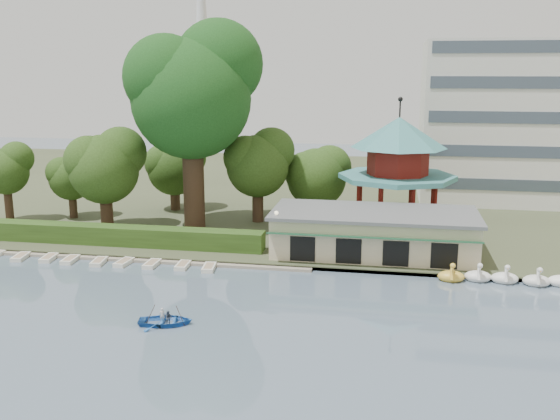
% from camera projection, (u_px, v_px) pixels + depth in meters
% --- Properties ---
extents(ground_plane, '(220.00, 220.00, 0.00)m').
position_uv_depth(ground_plane, '(196.00, 352.00, 38.05)').
color(ground_plane, slate).
rests_on(ground_plane, ground).
extents(shore, '(220.00, 70.00, 0.40)m').
position_uv_depth(shore, '(309.00, 190.00, 87.93)').
color(shore, '#424930').
rests_on(shore, ground).
extents(embankment, '(220.00, 0.60, 0.30)m').
position_uv_depth(embankment, '(256.00, 265.00, 54.63)').
color(embankment, gray).
rests_on(embankment, ground).
extents(dock, '(34.00, 1.60, 0.24)m').
position_uv_depth(dock, '(127.00, 258.00, 56.61)').
color(dock, gray).
rests_on(dock, ground).
extents(boathouse, '(18.60, 9.39, 3.90)m').
position_uv_depth(boathouse, '(374.00, 232.00, 56.90)').
color(boathouse, beige).
rests_on(boathouse, shore).
extents(pavilion, '(12.40, 12.40, 13.50)m').
position_uv_depth(pavilion, '(398.00, 161.00, 65.05)').
color(pavilion, beige).
rests_on(pavilion, shore).
extents(broadcast_tower, '(8.00, 8.00, 96.00)m').
position_uv_depth(broadcast_tower, '(201.00, 6.00, 172.18)').
color(broadcast_tower, silver).
rests_on(broadcast_tower, ground).
extents(hedge, '(30.00, 2.00, 1.80)m').
position_uv_depth(hedge, '(111.00, 235.00, 60.03)').
color(hedge, '#2D4B19').
rests_on(hedge, shore).
extents(lamp_post, '(0.36, 0.36, 4.28)m').
position_uv_depth(lamp_post, '(276.00, 226.00, 55.30)').
color(lamp_post, black).
rests_on(lamp_post, shore).
extents(big_tree, '(13.49, 12.57, 21.62)m').
position_uv_depth(big_tree, '(193.00, 88.00, 63.32)').
color(big_tree, '#3A281C').
rests_on(big_tree, shore).
extents(small_trees, '(39.49, 17.17, 10.70)m').
position_uv_depth(small_trees, '(185.00, 167.00, 68.85)').
color(small_trees, '#3A281C').
rests_on(small_trees, shore).
extents(moored_rowboats, '(24.62, 2.78, 0.36)m').
position_uv_depth(moored_rowboats, '(85.00, 260.00, 55.83)').
color(moored_rowboats, silver).
rests_on(moored_rowboats, ground).
extents(rowboat_with_passengers, '(5.71, 4.57, 2.01)m').
position_uv_depth(rowboat_with_passengers, '(165.00, 317.00, 42.10)').
color(rowboat_with_passengers, blue).
rests_on(rowboat_with_passengers, ground).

